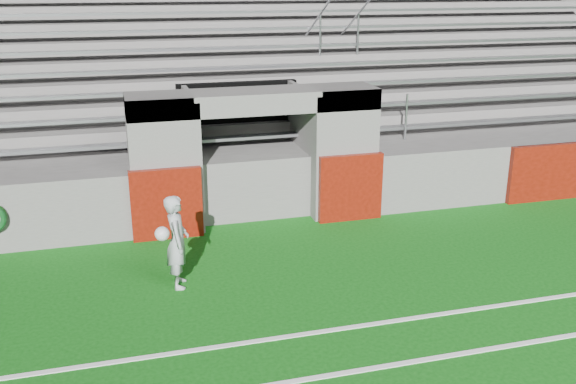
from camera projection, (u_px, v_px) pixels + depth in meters
name	position (u px, v px, depth m)	size (l,w,h in m)	color
ground	(307.00, 298.00, 9.76)	(90.00, 90.00, 0.00)	#0D4E0E
stadium_structure	(217.00, 105.00, 16.57)	(26.00, 8.48, 5.42)	#5A5855
goalkeeper_with_ball	(177.00, 241.00, 9.91)	(0.55, 0.67, 1.50)	#9EA3A7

